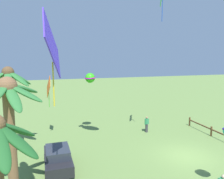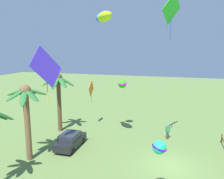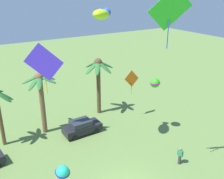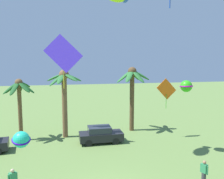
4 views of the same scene
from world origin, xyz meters
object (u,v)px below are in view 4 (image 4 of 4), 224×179
(palm_tree_1, at_px, (132,84))
(palm_tree_2, at_px, (19,94))
(kite_ball_1, at_px, (186,86))
(kite_diamond_3, at_px, (166,89))
(kite_diamond_2, at_px, (63,54))
(palm_tree_0, at_px, (64,88))
(parked_car_0, at_px, (101,135))
(spectator_1, at_px, (204,173))
(kite_ball_4, at_px, (21,140))

(palm_tree_1, relative_size, palm_tree_2, 1.16)
(kite_ball_1, distance_m, kite_diamond_3, 3.91)
(kite_ball_1, distance_m, kite_diamond_2, 10.55)
(palm_tree_1, bearing_deg, palm_tree_0, -172.84)
(parked_car_0, xyz_separation_m, spectator_1, (4.90, -8.87, 0.06))
(kite_ball_1, bearing_deg, palm_tree_0, 148.22)
(palm_tree_1, xyz_separation_m, kite_diamond_3, (2.54, -2.91, -0.28))
(kite_ball_1, distance_m, kite_ball_4, 13.04)
(spectator_1, height_order, kite_ball_1, kite_ball_1)
(palm_tree_2, xyz_separation_m, spectator_1, (12.10, -11.04, -3.55))
(palm_tree_0, height_order, kite_diamond_2, kite_diamond_2)
(kite_diamond_2, height_order, kite_diamond_3, kite_diamond_2)
(palm_tree_2, distance_m, parked_car_0, 8.34)
(kite_ball_4, bearing_deg, kite_diamond_3, 37.55)
(kite_diamond_2, bearing_deg, spectator_1, -48.42)
(spectator_1, distance_m, kite_diamond_3, 10.06)
(palm_tree_1, xyz_separation_m, kite_diamond_2, (-7.01, -2.99, 3.01))
(parked_car_0, relative_size, kite_diamond_3, 1.34)
(palm_tree_0, relative_size, kite_ball_4, 5.71)
(kite_diamond_2, bearing_deg, palm_tree_0, 88.79)
(kite_diamond_3, bearing_deg, parked_car_0, -177.37)
(palm_tree_0, xyz_separation_m, spectator_1, (8.01, -11.20, -3.98))
(palm_tree_1, xyz_separation_m, kite_ball_1, (2.52, -6.75, 0.46))
(kite_diamond_2, distance_m, kite_ball_4, 10.28)
(palm_tree_2, bearing_deg, kite_diamond_3, -7.87)
(spectator_1, relative_size, kite_diamond_2, 0.34)
(parked_car_0, height_order, kite_ball_1, kite_ball_1)
(palm_tree_0, xyz_separation_m, kite_ball_1, (9.48, -5.88, 0.63))
(palm_tree_2, height_order, kite_diamond_3, palm_tree_2)
(spectator_1, height_order, kite_diamond_2, kite_diamond_2)
(palm_tree_0, relative_size, palm_tree_2, 1.13)
(spectator_1, xyz_separation_m, kite_ball_1, (1.47, 5.33, 4.61))
(palm_tree_1, xyz_separation_m, spectator_1, (1.05, -12.08, -4.15))
(palm_tree_0, distance_m, kite_diamond_2, 3.82)
(palm_tree_2, xyz_separation_m, kite_diamond_3, (13.58, -1.88, 0.32))
(kite_diamond_2, bearing_deg, palm_tree_1, 23.14)
(kite_ball_1, bearing_deg, kite_diamond_2, 158.49)
(palm_tree_0, height_order, palm_tree_1, palm_tree_1)
(kite_diamond_2, height_order, kite_ball_4, kite_diamond_2)
(parked_car_0, height_order, spectator_1, spectator_1)
(kite_diamond_3, height_order, kite_ball_4, kite_diamond_3)
(palm_tree_2, xyz_separation_m, kite_ball_4, (1.78, -10.95, -0.83))
(kite_ball_4, bearing_deg, spectator_1, -0.53)
(parked_car_0, distance_m, kite_ball_1, 8.66)
(kite_ball_1, xyz_separation_m, kite_diamond_3, (0.01, 3.84, -0.74))
(palm_tree_2, bearing_deg, palm_tree_0, 2.24)
(palm_tree_0, bearing_deg, palm_tree_2, -177.76)
(palm_tree_1, relative_size, kite_diamond_3, 2.31)
(parked_car_0, xyz_separation_m, kite_ball_4, (-5.42, -8.78, 2.78))
(palm_tree_1, distance_m, kite_ball_1, 7.22)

